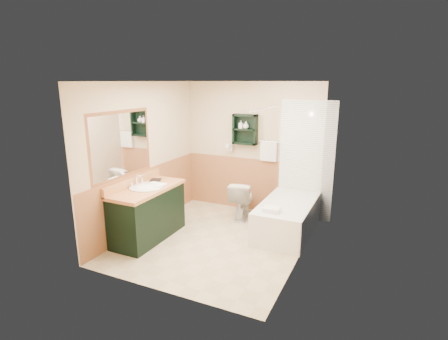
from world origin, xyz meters
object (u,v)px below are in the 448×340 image
Objects in this scene: bathtub at (287,217)px; vanity_book at (150,174)px; wall_shelf at (245,129)px; soap_bottle_a at (241,127)px; hair_dryer at (230,147)px; soap_bottle_b at (246,126)px; vanity at (148,213)px; toilet at (242,200)px.

vanity_book is at bearing -159.06° from bathtub.
wall_shelf reaches higher than vanity_book.
soap_bottle_a is at bearing 149.07° from bathtub.
vanity_book is (-0.76, -1.49, -0.26)m from hair_dryer.
hair_dryer is 0.16× the size of bathtub.
vanity_book is 1.54× the size of soap_bottle_a.
hair_dryer is 0.46m from soap_bottle_a.
soap_bottle_b reaches higher than vanity_book.
soap_bottle_a is at bearing 32.11° from vanity_book.
vanity is at bearing -108.28° from hair_dryer.
toilet is at bearing -43.70° from hair_dryer.
vanity reaches higher than toilet.
soap_bottle_b is at bearing 62.66° from vanity.
vanity_book is (-1.17, -1.09, 0.60)m from toilet.
toilet is 1.33m from soap_bottle_a.
soap_bottle_b is at bearing -85.79° from toilet.
wall_shelf reaches higher than toilet.
bathtub is 6.74× the size of vanity_book.
bathtub is 2.19× the size of toilet.
hair_dryer reaches higher than toilet.
soap_bottle_b is (0.92, 1.77, 1.20)m from vanity.
hair_dryer reaches higher than vanity_book.
vanity is 0.63m from vanity_book.
hair_dryer is at bearing 172.40° from soap_bottle_a.
wall_shelf is 0.42× the size of vanity.
wall_shelf is 2.29× the size of hair_dryer.
bathtub is 11.40× the size of soap_bottle_b.
hair_dryer is 1.03m from toilet.
bathtub is 0.96m from toilet.
wall_shelf is 0.80× the size of toilet.
toilet reaches higher than bathtub.
wall_shelf is 1.78m from bathtub.
soap_bottle_a is at bearing -176.19° from wall_shelf.
vanity is at bearing -86.07° from vanity_book.
vanity is 1.73m from toilet.
wall_shelf reaches higher than bathtub.
vanity_book is at bearing 33.32° from toilet.
bathtub is 1.81m from soap_bottle_b.
soap_bottle_a reaches higher than hair_dryer.
soap_bottle_b is at bearing 29.60° from vanity_book.
soap_bottle_b reaches higher than vanity.
toilet is 1.33m from soap_bottle_b.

